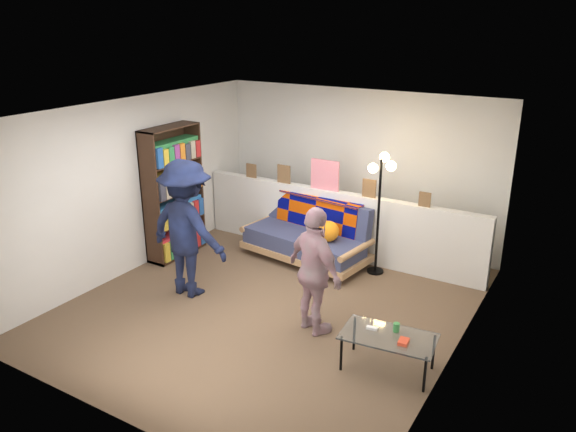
% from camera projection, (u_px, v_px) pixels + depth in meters
% --- Properties ---
extents(ground, '(5.00, 5.00, 0.00)m').
position_uv_depth(ground, '(272.00, 304.00, 7.03)').
color(ground, brown).
rests_on(ground, ground).
extents(room_shell, '(4.60, 5.05, 2.45)m').
position_uv_depth(room_shell, '(291.00, 166.00, 6.85)').
color(room_shell, silver).
rests_on(room_shell, ground).
extents(half_wall_ledge, '(4.45, 0.15, 1.00)m').
position_uv_depth(half_wall_ledge, '(336.00, 224.00, 8.32)').
color(half_wall_ledge, silver).
rests_on(half_wall_ledge, ground).
extents(ledge_decor, '(2.97, 0.02, 0.45)m').
position_uv_depth(ledge_decor, '(323.00, 178.00, 8.18)').
color(ledge_decor, brown).
rests_on(ledge_decor, half_wall_ledge).
extents(futon_sofa, '(1.96, 1.12, 0.80)m').
position_uv_depth(futon_sofa, '(309.00, 236.00, 8.21)').
color(futon_sofa, tan).
rests_on(futon_sofa, ground).
extents(bookshelf, '(0.32, 0.97, 1.94)m').
position_uv_depth(bookshelf, '(174.00, 197.00, 8.22)').
color(bookshelf, black).
rests_on(bookshelf, ground).
extents(coffee_table, '(0.98, 0.61, 0.49)m').
position_uv_depth(coffee_table, '(389.00, 338.00, 5.61)').
color(coffee_table, black).
rests_on(coffee_table, ground).
extents(floor_lamp, '(0.40, 0.32, 1.70)m').
position_uv_depth(floor_lamp, '(381.00, 190.00, 7.53)').
color(floor_lamp, black).
rests_on(floor_lamp, ground).
extents(person_left, '(1.17, 0.71, 1.77)m').
position_uv_depth(person_left, '(187.00, 229.00, 7.04)').
color(person_left, black).
rests_on(person_left, ground).
extents(person_right, '(0.94, 0.70, 1.49)m').
position_uv_depth(person_right, '(315.00, 272.00, 6.19)').
color(person_right, pink).
rests_on(person_right, ground).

